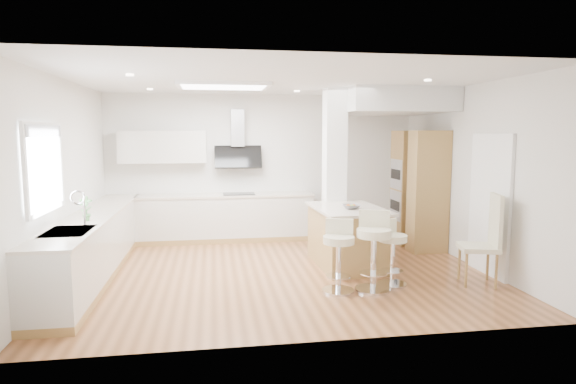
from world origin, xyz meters
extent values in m
plane|color=#9D633A|center=(0.00, 0.00, 0.00)|extent=(6.00, 6.00, 0.00)
cube|color=silver|center=(0.00, 0.00, 0.00)|extent=(6.00, 5.00, 0.02)
cube|color=silver|center=(0.00, 2.50, 1.40)|extent=(6.00, 0.04, 2.80)
cube|color=silver|center=(-3.00, 0.00, 1.40)|extent=(0.04, 5.00, 2.80)
cube|color=silver|center=(3.00, 0.00, 1.40)|extent=(0.04, 5.00, 2.80)
cube|color=white|center=(-0.80, 0.60, 2.77)|extent=(1.40, 0.95, 0.05)
cube|color=white|center=(-0.80, 0.60, 2.76)|extent=(1.25, 0.80, 0.03)
cylinder|color=white|center=(-2.00, 1.50, 2.78)|extent=(0.10, 0.10, 0.02)
cylinder|color=white|center=(-2.00, -0.50, 2.78)|extent=(0.10, 0.10, 0.02)
cylinder|color=white|center=(0.50, 1.50, 2.78)|extent=(0.10, 0.10, 0.02)
cylinder|color=white|center=(2.00, 1.00, 2.78)|extent=(0.10, 0.10, 0.02)
cylinder|color=white|center=(2.00, -0.50, 2.78)|extent=(0.10, 0.10, 0.02)
cube|color=silver|center=(-2.96, -0.90, 1.65)|extent=(0.03, 1.15, 0.95)
cube|color=white|center=(-2.95, -0.90, 2.15)|extent=(0.04, 1.28, 0.06)
cube|color=white|center=(-2.95, -0.90, 1.15)|extent=(0.04, 1.28, 0.06)
cube|color=white|center=(-2.95, -1.51, 1.65)|extent=(0.04, 0.06, 0.95)
cube|color=white|center=(-2.95, -0.29, 1.65)|extent=(0.04, 0.06, 0.95)
cube|color=#A8ABB0|center=(-2.94, -0.90, 2.08)|extent=(0.03, 1.18, 0.14)
cube|color=#433D35|center=(2.99, -0.60, 1.00)|extent=(0.02, 0.90, 2.00)
cube|color=white|center=(2.97, -0.60, 1.00)|extent=(0.05, 1.00, 2.10)
cube|color=#AC854A|center=(-2.70, 0.25, 0.05)|extent=(0.60, 4.50, 0.10)
cube|color=beige|center=(-2.70, 0.25, 0.48)|extent=(0.60, 4.50, 0.76)
cube|color=beige|center=(-2.70, 0.25, 0.88)|extent=(0.63, 4.50, 0.04)
cube|color=#A9A9AD|center=(-2.70, -1.00, 0.89)|extent=(0.50, 0.75, 0.02)
cube|color=#A9A9AD|center=(-2.70, -1.18, 0.84)|extent=(0.40, 0.34, 0.10)
cube|color=#A9A9AD|center=(-2.70, -0.82, 0.84)|extent=(0.40, 0.34, 0.10)
cylinder|color=silver|center=(-2.58, -0.70, 1.08)|extent=(0.02, 0.02, 0.36)
torus|color=silver|center=(-2.65, -0.70, 1.26)|extent=(0.18, 0.02, 0.18)
imported|color=#4F914A|center=(-2.65, -0.35, 1.06)|extent=(0.17, 0.12, 0.33)
cube|color=#AC854A|center=(-0.75, 2.20, 0.05)|extent=(3.30, 0.60, 0.10)
cube|color=beige|center=(-0.75, 2.20, 0.48)|extent=(3.30, 0.60, 0.76)
cube|color=beige|center=(-0.75, 2.20, 0.88)|extent=(3.33, 0.63, 0.04)
cube|color=black|center=(-0.50, 2.20, 0.91)|extent=(0.60, 0.40, 0.01)
cube|color=beige|center=(-1.90, 2.33, 1.80)|extent=(1.60, 0.34, 0.60)
cube|color=#A9A9AD|center=(-0.50, 2.40, 2.15)|extent=(0.25, 0.18, 0.70)
cube|color=black|center=(-0.50, 2.32, 1.60)|extent=(0.90, 0.26, 0.44)
cube|color=white|center=(1.05, 0.95, 1.40)|extent=(0.35, 0.35, 2.80)
cube|color=silver|center=(2.10, 1.40, 2.60)|extent=(1.78, 2.20, 0.40)
cube|color=#AC854A|center=(2.68, 1.50, 1.05)|extent=(0.62, 0.62, 2.10)
cube|color=#AC854A|center=(2.68, 0.80, 1.05)|extent=(0.62, 0.40, 2.10)
cube|color=#A9A9AD|center=(2.37, 1.50, 1.30)|extent=(0.02, 0.55, 0.55)
cube|color=#A9A9AD|center=(2.37, 1.50, 0.72)|extent=(0.02, 0.55, 0.55)
cube|color=black|center=(2.36, 1.50, 1.30)|extent=(0.01, 0.45, 0.18)
cube|color=black|center=(2.36, 1.50, 0.72)|extent=(0.01, 0.45, 0.18)
cube|color=#AC854A|center=(1.07, 0.14, 0.44)|extent=(0.98, 1.47, 0.88)
cube|color=beige|center=(1.07, 0.14, 0.90)|extent=(1.07, 1.55, 0.04)
imported|color=slate|center=(1.07, -0.01, 0.95)|extent=(0.28, 0.28, 0.06)
sphere|color=#BE5416|center=(1.11, -0.01, 0.96)|extent=(0.07, 0.07, 0.07)
sphere|color=#BE5416|center=(1.03, 0.01, 0.96)|extent=(0.07, 0.07, 0.07)
sphere|color=olive|center=(1.08, -0.05, 0.96)|extent=(0.07, 0.07, 0.07)
cylinder|color=silver|center=(0.60, -1.06, 0.01)|extent=(0.53, 0.53, 0.03)
cylinder|color=silver|center=(0.60, -1.06, 0.34)|extent=(0.08, 0.08, 0.62)
cylinder|color=silver|center=(0.60, -1.06, 0.21)|extent=(0.41, 0.41, 0.01)
cylinder|color=beige|center=(0.60, -1.06, 0.69)|extent=(0.50, 0.50, 0.10)
cube|color=beige|center=(0.65, -0.91, 0.83)|extent=(0.36, 0.15, 0.21)
cylinder|color=silver|center=(1.07, -1.08, 0.02)|extent=(0.60, 0.60, 0.03)
cylinder|color=silver|center=(1.07, -1.08, 0.37)|extent=(0.10, 0.10, 0.69)
cylinder|color=silver|center=(1.07, -1.08, 0.23)|extent=(0.46, 0.46, 0.02)
cylinder|color=beige|center=(1.07, -1.08, 0.77)|extent=(0.57, 0.57, 0.11)
cube|color=beige|center=(1.12, -0.92, 0.93)|extent=(0.40, 0.19, 0.23)
cylinder|color=silver|center=(1.40, -0.90, 0.01)|extent=(0.51, 0.51, 0.03)
cylinder|color=silver|center=(1.40, -0.90, 0.32)|extent=(0.08, 0.08, 0.59)
cylinder|color=silver|center=(1.40, -0.90, 0.20)|extent=(0.40, 0.40, 0.01)
cylinder|color=beige|center=(1.40, -0.90, 0.65)|extent=(0.49, 0.49, 0.09)
cube|color=beige|center=(1.35, -0.76, 0.79)|extent=(0.34, 0.16, 0.20)
cube|color=beige|center=(2.57, -1.02, 0.50)|extent=(0.59, 0.59, 0.06)
cube|color=beige|center=(2.78, -1.07, 0.86)|extent=(0.17, 0.45, 0.77)
cylinder|color=#AC854A|center=(2.34, -1.15, 0.24)|extent=(0.05, 0.05, 0.47)
cylinder|color=#AC854A|center=(2.44, -0.78, 0.24)|extent=(0.05, 0.05, 0.47)
cylinder|color=#AC854A|center=(2.71, -1.26, 0.24)|extent=(0.05, 0.05, 0.47)
cylinder|color=#AC854A|center=(2.81, -0.88, 0.24)|extent=(0.05, 0.05, 0.47)
camera|label=1|loc=(-0.98, -6.95, 2.05)|focal=30.00mm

